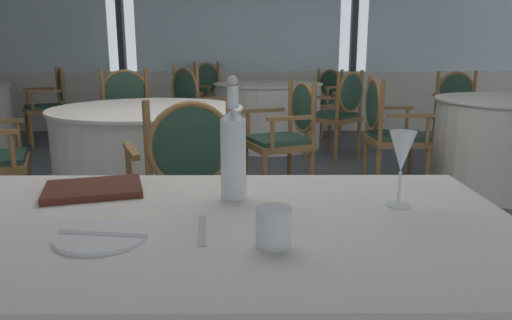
{
  "coord_description": "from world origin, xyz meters",
  "views": [
    {
      "loc": [
        0.22,
        -2.79,
        1.17
      ],
      "look_at": [
        0.22,
        -1.46,
        0.86
      ],
      "focal_mm": 33.82,
      "sensor_mm": 36.0,
      "label": 1
    }
  ],
  "objects_px": {
    "water_tumbler": "(274,227)",
    "menu_book": "(93,189)",
    "water_bottle": "(233,150)",
    "dining_chair_3_1": "(128,115)",
    "dining_chair_1_1": "(52,100)",
    "dining_chair_3_0": "(288,130)",
    "wine_glass": "(402,153)",
    "dining_chair_0_0": "(340,108)",
    "dining_chair_0_1": "(324,96)",
    "dining_chair_0_3": "(195,106)",
    "dining_chair_2_3": "(387,126)",
    "side_plate": "(102,236)",
    "dining_chair_0_2": "(212,93)",
    "dining_chair_3_3": "(186,175)",
    "dining_chair_2_2": "(459,108)"
  },
  "relations": [
    {
      "from": "dining_chair_3_1",
      "to": "dining_chair_3_3",
      "type": "relative_size",
      "value": 1.05
    },
    {
      "from": "dining_chair_0_1",
      "to": "dining_chair_3_3",
      "type": "xyz_separation_m",
      "value": [
        -1.31,
        -4.21,
        0.01
      ]
    },
    {
      "from": "dining_chair_3_0",
      "to": "dining_chair_3_3",
      "type": "bearing_deg",
      "value": 45.08
    },
    {
      "from": "dining_chair_0_0",
      "to": "dining_chair_3_0",
      "type": "relative_size",
      "value": 1.03
    },
    {
      "from": "wine_glass",
      "to": "dining_chair_3_0",
      "type": "relative_size",
      "value": 0.22
    },
    {
      "from": "water_bottle",
      "to": "dining_chair_0_3",
      "type": "bearing_deg",
      "value": 98.4
    },
    {
      "from": "dining_chair_0_1",
      "to": "dining_chair_2_2",
      "type": "bearing_deg",
      "value": 85.62
    },
    {
      "from": "side_plate",
      "to": "dining_chair_0_0",
      "type": "height_order",
      "value": "dining_chair_0_0"
    },
    {
      "from": "wine_glass",
      "to": "dining_chair_3_0",
      "type": "bearing_deg",
      "value": 92.3
    },
    {
      "from": "menu_book",
      "to": "dining_chair_3_1",
      "type": "height_order",
      "value": "dining_chair_3_1"
    },
    {
      "from": "side_plate",
      "to": "dining_chair_3_0",
      "type": "height_order",
      "value": "dining_chair_3_0"
    },
    {
      "from": "dining_chair_0_1",
      "to": "dining_chair_0_3",
      "type": "height_order",
      "value": "dining_chair_0_3"
    },
    {
      "from": "water_tumbler",
      "to": "dining_chair_1_1",
      "type": "xyz_separation_m",
      "value": [
        -2.53,
        5.03,
        -0.25
      ]
    },
    {
      "from": "water_bottle",
      "to": "dining_chair_3_1",
      "type": "height_order",
      "value": "water_bottle"
    },
    {
      "from": "dining_chair_0_0",
      "to": "dining_chair_3_0",
      "type": "distance_m",
      "value": 1.4
    },
    {
      "from": "wine_glass",
      "to": "menu_book",
      "type": "distance_m",
      "value": 0.86
    },
    {
      "from": "dining_chair_0_0",
      "to": "dining_chair_0_1",
      "type": "xyz_separation_m",
      "value": [
        0.05,
        1.52,
        -0.02
      ]
    },
    {
      "from": "dining_chair_0_2",
      "to": "dining_chair_3_1",
      "type": "relative_size",
      "value": 1.0
    },
    {
      "from": "dining_chair_0_3",
      "to": "dining_chair_3_1",
      "type": "distance_m",
      "value": 0.86
    },
    {
      "from": "side_plate",
      "to": "menu_book",
      "type": "bearing_deg",
      "value": 110.43
    },
    {
      "from": "dining_chair_0_1",
      "to": "dining_chair_1_1",
      "type": "xyz_separation_m",
      "value": [
        -3.45,
        -0.59,
        0.02
      ]
    },
    {
      "from": "dining_chair_0_2",
      "to": "dining_chair_2_3",
      "type": "bearing_deg",
      "value": -11.0
    },
    {
      "from": "water_tumbler",
      "to": "water_bottle",
      "type": "bearing_deg",
      "value": 106.34
    },
    {
      "from": "side_plate",
      "to": "dining_chair_3_1",
      "type": "height_order",
      "value": "dining_chair_3_1"
    },
    {
      "from": "dining_chair_0_1",
      "to": "dining_chair_2_3",
      "type": "distance_m",
      "value": 2.62
    },
    {
      "from": "dining_chair_1_1",
      "to": "dining_chair_3_0",
      "type": "relative_size",
      "value": 1.03
    },
    {
      "from": "water_bottle",
      "to": "dining_chair_0_1",
      "type": "height_order",
      "value": "water_bottle"
    },
    {
      "from": "dining_chair_3_0",
      "to": "dining_chair_3_1",
      "type": "bearing_deg",
      "value": -45.2
    },
    {
      "from": "dining_chair_3_3",
      "to": "water_tumbler",
      "type": "bearing_deg",
      "value": 173.72
    },
    {
      "from": "dining_chair_0_3",
      "to": "dining_chair_3_3",
      "type": "distance_m",
      "value": 2.74
    },
    {
      "from": "side_plate",
      "to": "dining_chair_0_2",
      "type": "xyz_separation_m",
      "value": [
        -0.23,
        5.64,
        -0.19
      ]
    },
    {
      "from": "wine_glass",
      "to": "dining_chair_0_3",
      "type": "xyz_separation_m",
      "value": [
        -1.0,
        3.89,
        -0.33
      ]
    },
    {
      "from": "dining_chair_3_1",
      "to": "dining_chair_3_0",
      "type": "bearing_deg",
      "value": 44.8
    },
    {
      "from": "dining_chair_0_0",
      "to": "menu_book",
      "type": "bearing_deg",
      "value": 116.57
    },
    {
      "from": "dining_chair_1_1",
      "to": "dining_chair_3_0",
      "type": "height_order",
      "value": "dining_chair_1_1"
    },
    {
      "from": "dining_chair_0_2",
      "to": "dining_chair_3_0",
      "type": "distance_m",
      "value": 2.95
    },
    {
      "from": "water_bottle",
      "to": "side_plate",
      "type": "bearing_deg",
      "value": -133.72
    },
    {
      "from": "wine_glass",
      "to": "dining_chair_3_3",
      "type": "xyz_separation_m",
      "value": [
        -0.73,
        1.16,
        -0.36
      ]
    },
    {
      "from": "dining_chair_0_1",
      "to": "water_bottle",
      "type": "bearing_deg",
      "value": 36.06
    },
    {
      "from": "water_tumbler",
      "to": "menu_book",
      "type": "xyz_separation_m",
      "value": [
        -0.5,
        0.39,
        -0.03
      ]
    },
    {
      "from": "water_bottle",
      "to": "dining_chair_3_3",
      "type": "height_order",
      "value": "water_bottle"
    },
    {
      "from": "dining_chair_1_1",
      "to": "dining_chair_3_1",
      "type": "xyz_separation_m",
      "value": [
        1.33,
        -1.55,
        0.02
      ]
    },
    {
      "from": "water_tumbler",
      "to": "dining_chair_0_1",
      "type": "height_order",
      "value": "dining_chair_0_1"
    },
    {
      "from": "water_tumbler",
      "to": "dining_chair_3_1",
      "type": "xyz_separation_m",
      "value": [
        -1.2,
        3.48,
        -0.23
      ]
    },
    {
      "from": "wine_glass",
      "to": "dining_chair_0_3",
      "type": "height_order",
      "value": "dining_chair_0_3"
    },
    {
      "from": "water_bottle",
      "to": "dining_chair_0_0",
      "type": "bearing_deg",
      "value": 75.56
    },
    {
      "from": "dining_chair_0_1",
      "to": "dining_chair_3_3",
      "type": "height_order",
      "value": "dining_chair_3_3"
    },
    {
      "from": "dining_chair_0_2",
      "to": "dining_chair_2_2",
      "type": "xyz_separation_m",
      "value": [
        2.74,
        -1.57,
        -0.02
      ]
    },
    {
      "from": "water_tumbler",
      "to": "dining_chair_3_0",
      "type": "height_order",
      "value": "dining_chair_3_0"
    },
    {
      "from": "side_plate",
      "to": "dining_chair_1_1",
      "type": "relative_size",
      "value": 0.21
    }
  ]
}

